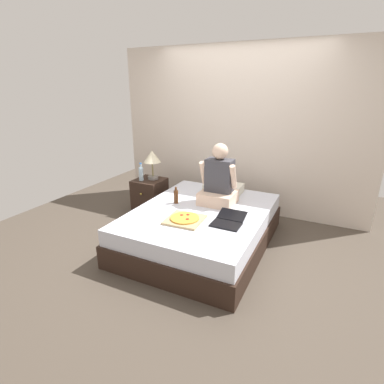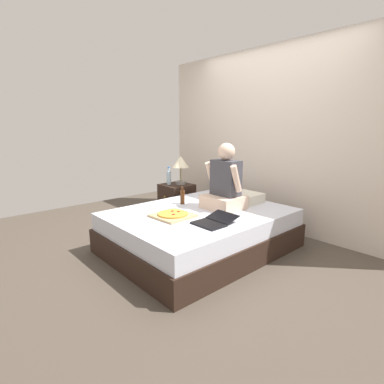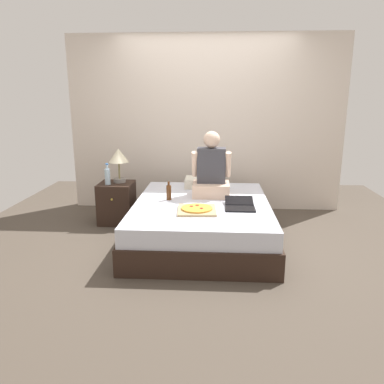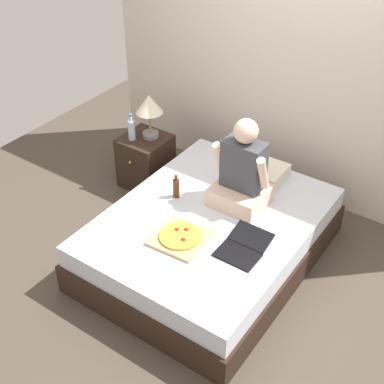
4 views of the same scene
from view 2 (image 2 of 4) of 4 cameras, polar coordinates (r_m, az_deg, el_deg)
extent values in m
plane|color=#4C4238|center=(3.66, 1.50, -10.71)|extent=(5.95, 5.95, 0.00)
cube|color=beige|center=(4.42, 14.91, 9.63)|extent=(3.95, 0.12, 2.50)
cube|color=black|center=(3.61, 1.51, -8.71)|extent=(1.57, 2.03, 0.27)
cube|color=silver|center=(3.53, 1.53, -5.17)|extent=(1.53, 1.97, 0.19)
cube|color=black|center=(4.76, -2.91, -1.72)|extent=(0.44, 0.44, 0.54)
sphere|color=gold|center=(4.60, -5.21, -0.89)|extent=(0.03, 0.03, 0.03)
cylinder|color=gray|center=(4.70, -2.17, 1.78)|extent=(0.16, 0.16, 0.05)
cylinder|color=olive|center=(4.68, -2.19, 3.40)|extent=(0.02, 0.02, 0.22)
cone|color=beige|center=(4.65, -2.21, 5.83)|extent=(0.26, 0.26, 0.18)
cylinder|color=silver|center=(4.69, -4.43, 2.68)|extent=(0.07, 0.07, 0.20)
cylinder|color=silver|center=(4.67, -4.46, 4.25)|extent=(0.03, 0.03, 0.06)
cylinder|color=blue|center=(4.67, -4.47, 4.69)|extent=(0.04, 0.03, 0.02)
cube|color=silver|center=(4.00, 9.38, -0.85)|extent=(0.52, 0.34, 0.12)
cube|color=beige|center=(3.61, 6.02, -1.89)|extent=(0.44, 0.40, 0.16)
cube|color=#3F3F47|center=(3.57, 6.45, 2.70)|extent=(0.34, 0.20, 0.42)
sphere|color=beige|center=(3.53, 6.58, 7.66)|extent=(0.20, 0.20, 0.20)
cylinder|color=beige|center=(3.67, 3.61, 3.35)|extent=(0.07, 0.18, 0.32)
cylinder|color=beige|center=(3.40, 8.40, 2.51)|extent=(0.07, 0.18, 0.32)
cube|color=black|center=(3.02, 3.14, -6.15)|extent=(0.32, 0.22, 0.02)
cube|color=black|center=(3.15, 5.81, -4.72)|extent=(0.31, 0.20, 0.06)
cube|color=tan|center=(3.29, -3.67, -4.50)|extent=(0.42, 0.42, 0.03)
cylinder|color=gold|center=(3.29, -3.67, -4.16)|extent=(0.33, 0.33, 0.02)
cylinder|color=maroon|center=(3.35, -3.77, -3.64)|extent=(0.04, 0.04, 0.00)
cylinder|color=maroon|center=(3.23, -3.54, -4.28)|extent=(0.04, 0.04, 0.00)
cylinder|color=maroon|center=(3.33, -2.59, -3.73)|extent=(0.04, 0.04, 0.00)
cylinder|color=#4C2811|center=(3.80, -1.84, -1.01)|extent=(0.06, 0.06, 0.17)
cylinder|color=#4C2811|center=(3.77, -1.85, 0.61)|extent=(0.03, 0.03, 0.05)
camera|label=1|loc=(1.40, -83.73, 21.22)|focal=28.00mm
camera|label=3|loc=(2.96, -81.43, 5.88)|focal=35.00mm
camera|label=4|loc=(1.96, -109.41, 62.63)|focal=50.00mm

